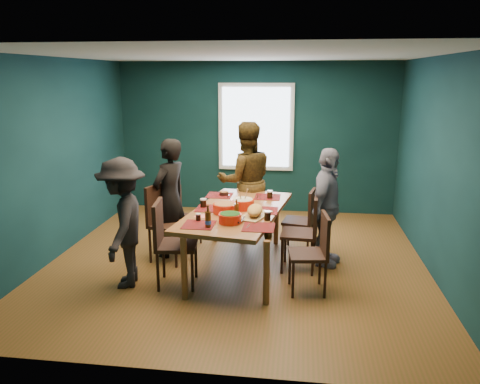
{
  "coord_description": "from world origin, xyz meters",
  "views": [
    {
      "loc": [
        0.82,
        -5.91,
        2.47
      ],
      "look_at": [
        0.07,
        -0.24,
        1.03
      ],
      "focal_mm": 35.0,
      "sensor_mm": 36.0,
      "label": 1
    }
  ],
  "objects_px": {
    "chair_right_far": "(305,216)",
    "cutting_board": "(255,211)",
    "dining_table": "(237,215)",
    "person_far_left": "(170,198)",
    "person_near_left": "(123,223)",
    "chair_left_mid": "(164,217)",
    "person_back": "(246,181)",
    "person_right": "(326,208)",
    "chair_left_near": "(168,237)",
    "chair_right_near": "(316,247)",
    "bowl_herbs": "(230,218)",
    "chair_right_mid": "(307,227)",
    "bowl_salad": "(225,208)",
    "chair_left_far": "(180,212)",
    "bowl_dumpling": "(242,203)"
  },
  "relations": [
    {
      "from": "chair_right_far",
      "to": "cutting_board",
      "type": "bearing_deg",
      "value": -111.52
    },
    {
      "from": "chair_right_far",
      "to": "dining_table",
      "type": "bearing_deg",
      "value": -130.46
    },
    {
      "from": "person_far_left",
      "to": "person_near_left",
      "type": "distance_m",
      "value": 1.05
    },
    {
      "from": "chair_left_mid",
      "to": "person_back",
      "type": "relative_size",
      "value": 0.58
    },
    {
      "from": "person_right",
      "to": "chair_left_near",
      "type": "bearing_deg",
      "value": 132.08
    },
    {
      "from": "chair_right_near",
      "to": "bowl_herbs",
      "type": "bearing_deg",
      "value": 172.24
    },
    {
      "from": "dining_table",
      "to": "person_near_left",
      "type": "distance_m",
      "value": 1.43
    },
    {
      "from": "person_back",
      "to": "dining_table",
      "type": "bearing_deg",
      "value": 73.26
    },
    {
      "from": "chair_right_mid",
      "to": "person_back",
      "type": "relative_size",
      "value": 0.55
    },
    {
      "from": "chair_left_near",
      "to": "chair_right_far",
      "type": "bearing_deg",
      "value": 32.13
    },
    {
      "from": "bowl_salad",
      "to": "cutting_board",
      "type": "bearing_deg",
      "value": -15.23
    },
    {
      "from": "chair_left_far",
      "to": "chair_right_near",
      "type": "height_order",
      "value": "chair_right_near"
    },
    {
      "from": "chair_right_near",
      "to": "cutting_board",
      "type": "xyz_separation_m",
      "value": [
        -0.73,
        0.29,
        0.31
      ]
    },
    {
      "from": "chair_left_mid",
      "to": "chair_right_mid",
      "type": "xyz_separation_m",
      "value": [
        1.91,
        -0.12,
        -0.03
      ]
    },
    {
      "from": "chair_left_near",
      "to": "chair_right_mid",
      "type": "relative_size",
      "value": 1.04
    },
    {
      "from": "chair_right_mid",
      "to": "bowl_salad",
      "type": "xyz_separation_m",
      "value": [
        -1.02,
        -0.22,
        0.28
      ]
    },
    {
      "from": "dining_table",
      "to": "chair_right_near",
      "type": "height_order",
      "value": "chair_right_near"
    },
    {
      "from": "chair_left_far",
      "to": "chair_right_mid",
      "type": "distance_m",
      "value": 1.97
    },
    {
      "from": "chair_left_far",
      "to": "chair_right_mid",
      "type": "height_order",
      "value": "chair_right_mid"
    },
    {
      "from": "person_back",
      "to": "cutting_board",
      "type": "relative_size",
      "value": 2.74
    },
    {
      "from": "person_back",
      "to": "cutting_board",
      "type": "xyz_separation_m",
      "value": [
        0.28,
        -1.46,
        -0.04
      ]
    },
    {
      "from": "chair_left_mid",
      "to": "chair_right_far",
      "type": "bearing_deg",
      "value": 32.49
    },
    {
      "from": "person_far_left",
      "to": "person_back",
      "type": "distance_m",
      "value": 1.28
    },
    {
      "from": "chair_right_far",
      "to": "person_near_left",
      "type": "distance_m",
      "value": 2.54
    },
    {
      "from": "person_right",
      "to": "chair_left_mid",
      "type": "bearing_deg",
      "value": 109.57
    },
    {
      "from": "chair_right_mid",
      "to": "cutting_board",
      "type": "height_order",
      "value": "chair_right_mid"
    },
    {
      "from": "chair_left_near",
      "to": "chair_right_mid",
      "type": "height_order",
      "value": "chair_left_near"
    },
    {
      "from": "chair_right_far",
      "to": "person_far_left",
      "type": "bearing_deg",
      "value": -158.44
    },
    {
      "from": "bowl_salad",
      "to": "bowl_herbs",
      "type": "bearing_deg",
      "value": -71.98
    },
    {
      "from": "chair_right_far",
      "to": "person_back",
      "type": "height_order",
      "value": "person_back"
    },
    {
      "from": "chair_right_far",
      "to": "bowl_dumpling",
      "type": "distance_m",
      "value": 1.08
    },
    {
      "from": "chair_right_far",
      "to": "bowl_herbs",
      "type": "xyz_separation_m",
      "value": [
        -0.87,
        -1.25,
        0.32
      ]
    },
    {
      "from": "chair_right_mid",
      "to": "person_near_left",
      "type": "distance_m",
      "value": 2.28
    },
    {
      "from": "person_far_left",
      "to": "bowl_dumpling",
      "type": "height_order",
      "value": "person_far_left"
    },
    {
      "from": "chair_right_near",
      "to": "person_back",
      "type": "relative_size",
      "value": 0.52
    },
    {
      "from": "chair_left_near",
      "to": "bowl_dumpling",
      "type": "relative_size",
      "value": 3.41
    },
    {
      "from": "bowl_salad",
      "to": "cutting_board",
      "type": "xyz_separation_m",
      "value": [
        0.39,
        -0.11,
        -0.0
      ]
    },
    {
      "from": "bowl_herbs",
      "to": "chair_right_mid",
      "type": "bearing_deg",
      "value": 34.27
    },
    {
      "from": "dining_table",
      "to": "cutting_board",
      "type": "relative_size",
      "value": 3.38
    },
    {
      "from": "bowl_herbs",
      "to": "person_back",
      "type": "bearing_deg",
      "value": 90.81
    },
    {
      "from": "chair_left_near",
      "to": "chair_right_near",
      "type": "xyz_separation_m",
      "value": [
        1.73,
        0.05,
        -0.06
      ]
    },
    {
      "from": "person_back",
      "to": "person_near_left",
      "type": "relative_size",
      "value": 1.16
    },
    {
      "from": "chair_left_mid",
      "to": "chair_left_near",
      "type": "height_order",
      "value": "chair_left_mid"
    },
    {
      "from": "person_near_left",
      "to": "bowl_dumpling",
      "type": "height_order",
      "value": "person_near_left"
    },
    {
      "from": "chair_right_mid",
      "to": "bowl_dumpling",
      "type": "xyz_separation_m",
      "value": [
        -0.83,
        0.0,
        0.28
      ]
    },
    {
      "from": "dining_table",
      "to": "person_back",
      "type": "bearing_deg",
      "value": 100.08
    },
    {
      "from": "person_back",
      "to": "chair_left_far",
      "type": "bearing_deg",
      "value": 8.24
    },
    {
      "from": "chair_right_mid",
      "to": "person_back",
      "type": "xyz_separation_m",
      "value": [
        -0.92,
        1.14,
        0.32
      ]
    },
    {
      "from": "chair_left_far",
      "to": "bowl_salad",
      "type": "bearing_deg",
      "value": -31.63
    },
    {
      "from": "person_back",
      "to": "bowl_salad",
      "type": "xyz_separation_m",
      "value": [
        -0.1,
        -1.36,
        -0.04
      ]
    }
  ]
}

